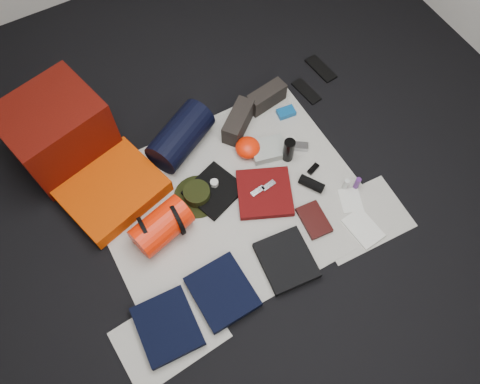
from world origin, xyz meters
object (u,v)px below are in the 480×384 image
red_cabinet (58,132)px  paperback_book (314,220)px  sleeping_pad (113,191)px  stuff_sack (161,226)px  water_bottle (289,150)px  navy_duffel (181,136)px  compact_camera (301,147)px

red_cabinet → paperback_book: size_ratio=2.55×
sleeping_pad → stuff_sack: stuff_sack is taller
stuff_sack → paperback_book: (0.85, -0.39, -0.09)m
water_bottle → stuff_sack: bearing=-174.9°
red_cabinet → navy_duffel: size_ratio=1.26×
paperback_book → red_cabinet: bearing=138.3°
navy_duffel → compact_camera: (0.69, -0.41, -0.10)m
navy_duffel → paperback_book: 1.02m
sleeping_pad → navy_duffel: size_ratio=1.28×
sleeping_pad → compact_camera: bearing=-13.3°
sleeping_pad → navy_duffel: navy_duffel is taller
navy_duffel → water_bottle: bearing=-64.7°
red_cabinet → paperback_book: red_cabinet is taller
paperback_book → stuff_sack: bearing=160.7°
red_cabinet → paperback_book: (1.15, -1.23, -0.22)m
sleeping_pad → water_bottle: (1.11, -0.31, 0.04)m
red_cabinet → stuff_sack: size_ratio=1.63×
red_cabinet → paperback_book: bearing=-60.8°
sleeping_pad → navy_duffel: (0.54, 0.12, 0.07)m
stuff_sack → navy_duffel: (0.38, 0.51, 0.02)m
compact_camera → paperback_book: compact_camera is taller
stuff_sack → water_bottle: bearing=5.1°
stuff_sack → navy_duffel: size_ratio=0.77×
water_bottle → paperback_book: bearing=-102.2°
navy_duffel → red_cabinet: bearing=126.1°
navy_duffel → stuff_sack: bearing=-154.6°
compact_camera → navy_duffel: bearing=-176.0°
sleeping_pad → paperback_book: size_ratio=2.59×
stuff_sack → water_bottle: size_ratio=1.91×
water_bottle → paperback_book: 0.49m
sleeping_pad → red_cabinet: bearing=107.2°
stuff_sack → water_bottle: stuff_sack is taller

